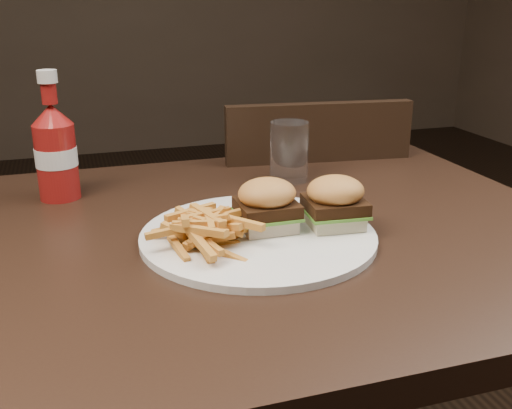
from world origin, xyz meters
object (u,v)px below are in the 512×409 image
object	(u,v)px
chair_far	(293,262)
plate	(258,236)
tumbler	(289,152)
ketchup_bottle	(57,164)
dining_table	(190,246)

from	to	relation	value
chair_far	plate	xyz separation A→B (m)	(-0.27, -0.55, 0.33)
chair_far	tumbler	bearing A→B (deg)	72.77
chair_far	plate	size ratio (longest dim) A/B	1.22
ketchup_bottle	dining_table	bearing A→B (deg)	-51.99
dining_table	plate	bearing A→B (deg)	-29.62
chair_far	tumbler	size ratio (longest dim) A/B	3.70
dining_table	tumbler	size ratio (longest dim) A/B	10.78
dining_table	chair_far	bearing A→B (deg)	54.12
tumbler	chair_far	bearing A→B (deg)	66.30
dining_table	plate	distance (m)	0.11
dining_table	plate	size ratio (longest dim) A/B	3.56
chair_far	ketchup_bottle	bearing A→B (deg)	33.26
dining_table	chair_far	world-z (taller)	dining_table
plate	ketchup_bottle	world-z (taller)	ketchup_bottle
dining_table	chair_far	xyz separation A→B (m)	(0.36, 0.50, -0.30)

